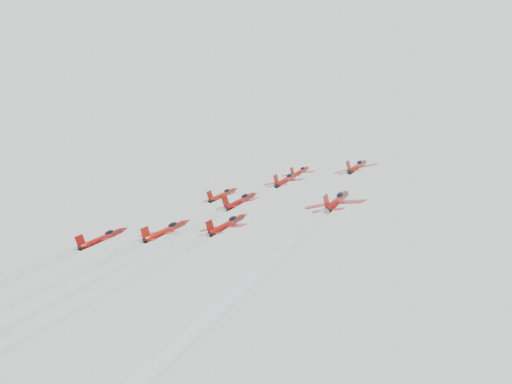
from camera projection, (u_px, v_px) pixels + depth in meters
The scene contains 6 objects.
jet_lead at pixel (300, 172), 140.25m from camera, with size 9.09×11.87×6.76m.
jet_row2_left at pixel (223, 195), 135.94m from camera, with size 9.71×12.68×7.23m.
jet_row2_center at pixel (286, 180), 132.14m from camera, with size 10.57×13.79×7.86m.
jet_row2_right at pixel (357, 166), 122.59m from camera, with size 9.98×13.03×7.43m.
jet_center at pixel (39, 302), 75.61m from camera, with size 10.56×102.53×53.37m.
jet_rear_farright at pixel (122, 349), 49.47m from camera, with size 10.10×98.06×51.04m.
Camera 1 is at (64.84, -92.96, 123.31)m, focal length 40.00 mm.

